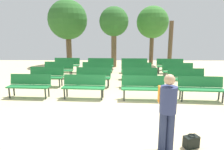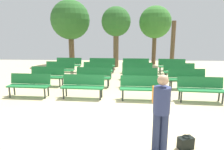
% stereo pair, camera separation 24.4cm
% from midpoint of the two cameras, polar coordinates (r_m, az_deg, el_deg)
% --- Properties ---
extents(ground_plane, '(24.00, 24.00, 0.00)m').
position_cam_midpoint_polar(ground_plane, '(6.16, -0.06, -11.41)').
color(ground_plane, '#CCB789').
extents(bench_r0_c0, '(1.63, 0.57, 0.87)m').
position_cam_midpoint_polar(bench_r0_c0, '(8.35, -21.68, -2.30)').
color(bench_r0_c0, '#1E7238').
rests_on(bench_r0_c0, ground_plane).
extents(bench_r0_c1, '(1.63, 0.59, 0.87)m').
position_cam_midpoint_polar(bench_r0_c1, '(7.66, -7.35, -2.78)').
color(bench_r0_c1, '#1E7238').
rests_on(bench_r0_c1, ground_plane).
extents(bench_r0_c2, '(1.62, 0.55, 0.87)m').
position_cam_midpoint_polar(bench_r0_c2, '(7.49, 9.43, -3.18)').
color(bench_r0_c2, '#1E7238').
rests_on(bench_r0_c2, ground_plane).
extents(bench_r0_c3, '(1.63, 0.60, 0.87)m').
position_cam_midpoint_polar(bench_r0_c3, '(7.93, 24.70, -3.29)').
color(bench_r0_c3, '#1E7238').
rests_on(bench_r0_c3, ground_plane).
extents(bench_r1_c0, '(1.63, 0.60, 0.87)m').
position_cam_midpoint_polar(bench_r1_c0, '(9.80, -17.39, 0.04)').
color(bench_r1_c0, '#1E7238').
rests_on(bench_r1_c0, ground_plane).
extents(bench_r1_c1, '(1.62, 0.56, 0.87)m').
position_cam_midpoint_polar(bench_r1_c1, '(9.22, -4.59, -0.17)').
color(bench_r1_c1, '#1E7238').
rests_on(bench_r1_c1, ground_plane).
extents(bench_r1_c2, '(1.62, 0.53, 0.87)m').
position_cam_midpoint_polar(bench_r1_c2, '(9.14, 8.72, -0.38)').
color(bench_r1_c2, '#1E7238').
rests_on(bench_r1_c2, ground_plane).
extents(bench_r1_c3, '(1.62, 0.55, 0.87)m').
position_cam_midpoint_polar(bench_r1_c3, '(9.46, 21.25, -0.66)').
color(bench_r1_c3, '#1E7238').
rests_on(bench_r1_c3, ground_plane).
extents(bench_r2_c0, '(1.62, 0.55, 0.87)m').
position_cam_midpoint_polar(bench_r2_c0, '(11.34, -14.05, 1.82)').
color(bench_r2_c0, '#1E7238').
rests_on(bench_r2_c0, ground_plane).
extents(bench_r2_c1, '(1.61, 0.52, 0.87)m').
position_cam_midpoint_polar(bench_r2_c1, '(10.84, -3.41, 1.70)').
color(bench_r2_c1, '#1E7238').
rests_on(bench_r2_c1, ground_plane).
extents(bench_r2_c2, '(1.62, 0.57, 0.87)m').
position_cam_midpoint_polar(bench_r2_c2, '(10.71, 7.84, 1.47)').
color(bench_r2_c2, '#1E7238').
rests_on(bench_r2_c2, ground_plane).
extents(bench_r2_c3, '(1.62, 0.55, 0.87)m').
position_cam_midpoint_polar(bench_r2_c3, '(11.02, 19.20, 1.21)').
color(bench_r2_c3, '#1E7238').
rests_on(bench_r2_c3, ground_plane).
extents(bench_r3_c0, '(1.62, 0.57, 0.87)m').
position_cam_midpoint_polar(bench_r3_c0, '(12.89, -11.74, 3.13)').
color(bench_r3_c0, '#1E7238').
rests_on(bench_r3_c0, ground_plane).
extents(bench_r3_c1, '(1.62, 0.56, 0.87)m').
position_cam_midpoint_polar(bench_r3_c1, '(12.45, -2.29, 3.06)').
color(bench_r3_c1, '#1E7238').
rests_on(bench_r3_c1, ground_plane).
extents(bench_r3_c2, '(1.61, 0.52, 0.87)m').
position_cam_midpoint_polar(bench_r3_c2, '(12.38, 7.39, 2.92)').
color(bench_r3_c2, '#1E7238').
rests_on(bench_r3_c2, ground_plane).
extents(bench_r3_c3, '(1.63, 0.60, 0.87)m').
position_cam_midpoint_polar(bench_r3_c3, '(12.62, 17.23, 2.65)').
color(bench_r3_c3, '#1E7238').
rests_on(bench_r3_c3, ground_plane).
extents(tree_0, '(2.03, 2.03, 4.20)m').
position_cam_midpoint_polar(tree_0, '(14.34, 1.66, 14.68)').
color(tree_0, brown).
rests_on(tree_0, ground_plane).
extents(tree_1, '(0.28, 0.28, 3.20)m').
position_cam_midpoint_polar(tree_1, '(14.25, 17.37, 8.10)').
color(tree_1, brown).
rests_on(tree_1, ground_plane).
extents(tree_2, '(2.39, 2.39, 4.38)m').
position_cam_midpoint_polar(tree_2, '(15.79, 12.63, 14.35)').
color(tree_2, brown).
rests_on(tree_2, ground_plane).
extents(tree_3, '(2.92, 2.92, 4.83)m').
position_cam_midpoint_polar(tree_3, '(15.86, -11.32, 15.03)').
color(tree_3, brown).
rests_on(tree_3, ground_plane).
extents(visitor_with_backpack, '(0.34, 0.52, 1.65)m').
position_cam_midpoint_polar(visitor_with_backpack, '(4.28, 15.39, -9.17)').
color(visitor_with_backpack, navy).
rests_on(visitor_with_backpack, ground_plane).
extents(handbag, '(0.36, 0.28, 0.29)m').
position_cam_midpoint_polar(handbag, '(4.84, 21.66, -17.49)').
color(handbag, black).
rests_on(handbag, ground_plane).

